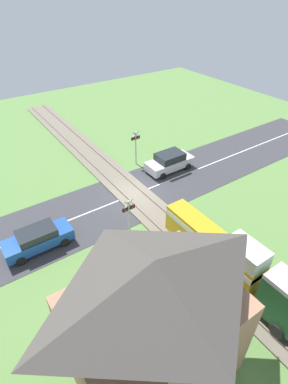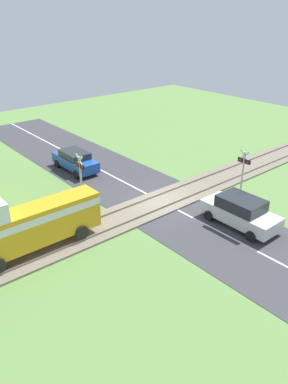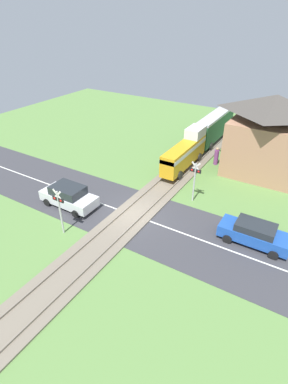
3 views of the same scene
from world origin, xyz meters
name	(u,v)px [view 3 (image 3 of 3)]	position (x,y,z in m)	size (l,w,h in m)	color
ground_plane	(133,215)	(0.00, 0.00, 0.00)	(60.00, 60.00, 0.00)	#5B8442
road_surface	(133,215)	(0.00, 0.00, 0.01)	(48.00, 6.40, 0.02)	#38383D
track_bed	(133,215)	(0.00, 0.00, 0.07)	(2.80, 48.00, 0.24)	#756B5B
train	(204,136)	(0.00, 13.15, 1.87)	(1.58, 15.73, 3.18)	gold
car_near_crossing	(69,196)	(-4.82, -1.44, 0.87)	(4.44, 2.01, 1.69)	silver
car_far_side	(254,233)	(8.18, 1.44, 0.80)	(4.33, 1.80, 1.52)	#1E4CA8
crossing_signal_west_approach	(59,206)	(-2.90, -4.07, 2.13)	(0.90, 0.18, 3.35)	#B7B7B7
crossing_signal_east_approach	(195,177)	(2.90, 4.07, 2.13)	(0.90, 0.18, 3.35)	#B7B7B7
station_building	(268,138)	(6.35, 11.49, 3.45)	(6.92, 5.21, 7.07)	#AD7A5B
pedestrian_by_station	(216,157)	(2.17, 11.27, 0.79)	(0.43, 0.43, 1.72)	#7F3D84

